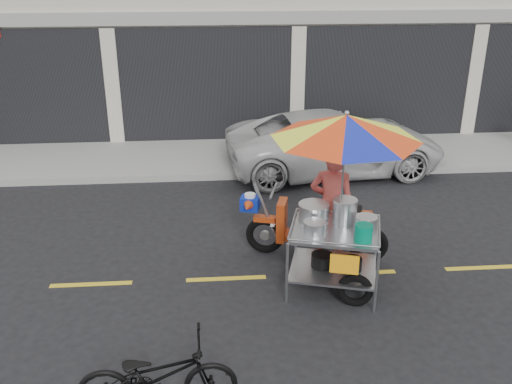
{
  "coord_description": "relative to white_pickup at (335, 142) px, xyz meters",
  "views": [
    {
      "loc": [
        -2.14,
        -7.4,
        4.56
      ],
      "look_at": [
        -1.5,
        0.6,
        1.15
      ],
      "focal_mm": 40.0,
      "sensor_mm": 36.0,
      "label": 1
    }
  ],
  "objects": [
    {
      "name": "white_pickup",
      "position": [
        0.0,
        0.0,
        0.0
      ],
      "size": [
        4.95,
        2.62,
        1.32
      ],
      "primitive_type": "imported",
      "rotation": [
        0.0,
        0.0,
        1.66
      ],
      "color": "silver",
      "rests_on": "ground"
    },
    {
      "name": "near_bicycle",
      "position": [
        -3.35,
        -6.98,
        -0.22
      ],
      "size": [
        1.7,
        0.63,
        0.88
      ],
      "primitive_type": "imported",
      "rotation": [
        0.0,
        0.0,
        1.6
      ],
      "color": "black",
      "rests_on": "ground"
    },
    {
      "name": "sidewalk",
      "position": [
        -0.55,
        1.1,
        -0.59
      ],
      "size": [
        45.0,
        3.0,
        0.15
      ],
      "primitive_type": "cube",
      "color": "gray",
      "rests_on": "ground"
    },
    {
      "name": "centerline",
      "position": [
        -0.55,
        -4.4,
        -0.66
      ],
      "size": [
        42.0,
        0.1,
        0.01
      ],
      "primitive_type": "cube",
      "color": "gold",
      "rests_on": "ground"
    },
    {
      "name": "ground",
      "position": [
        -0.55,
        -4.4,
        -0.66
      ],
      "size": [
        90.0,
        90.0,
        0.0
      ],
      "primitive_type": "plane",
      "color": "black"
    },
    {
      "name": "food_vendor_rig",
      "position": [
        -0.95,
        -4.41,
        1.0
      ],
      "size": [
        2.61,
        2.57,
        2.65
      ],
      "rotation": [
        0.0,
        0.0,
        -0.27
      ],
      "color": "black",
      "rests_on": "ground"
    }
  ]
}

